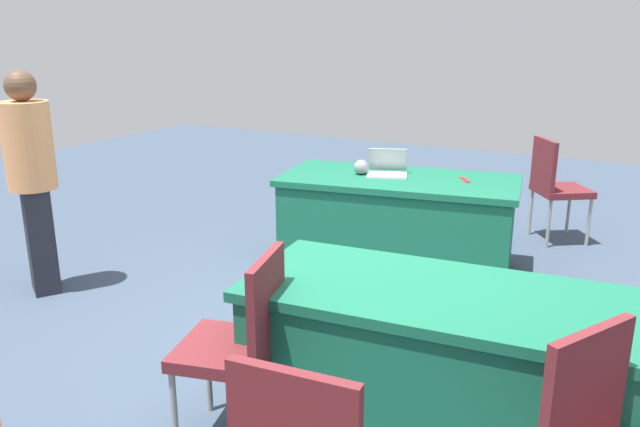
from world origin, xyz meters
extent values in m
plane|color=#3D4C60|center=(0.00, 0.00, 0.00)|extent=(14.40, 14.40, 0.00)
cube|color=#196647|center=(0.28, -1.71, 0.73)|extent=(2.00, 1.19, 0.05)
cube|color=#196647|center=(0.28, -1.71, 0.35)|extent=(1.92, 1.15, 0.71)
cube|color=#196647|center=(-0.77, 0.32, 0.73)|extent=(1.94, 0.98, 0.05)
cube|color=#196647|center=(-0.77, 0.32, 0.35)|extent=(1.86, 0.94, 0.71)
cylinder|color=#9E9993|center=(-0.83, -3.34, 0.22)|extent=(0.03, 0.03, 0.45)
cylinder|color=#9E9993|center=(-1.05, -3.02, 0.22)|extent=(0.03, 0.03, 0.45)
cylinder|color=#9E9993|center=(-0.52, -3.12, 0.22)|extent=(0.03, 0.03, 0.45)
cylinder|color=#9E9993|center=(-0.74, -2.81, 0.22)|extent=(0.03, 0.03, 0.45)
cube|color=maroon|center=(-0.78, -3.07, 0.48)|extent=(0.61, 0.61, 0.06)
cube|color=maroon|center=(-0.62, -2.96, 0.73)|extent=(0.27, 0.37, 0.45)
cube|color=maroon|center=(-1.42, 0.86, 0.74)|extent=(0.23, 0.39, 0.45)
cylinder|color=#9E9993|center=(0.24, 1.05, 0.22)|extent=(0.03, 0.03, 0.44)
cylinder|color=#9E9993|center=(0.34, 0.68, 0.22)|extent=(0.03, 0.03, 0.44)
cylinder|color=#9E9993|center=(-0.12, 0.95, 0.22)|extent=(0.03, 0.03, 0.44)
cylinder|color=#9E9993|center=(-0.03, 0.59, 0.22)|extent=(0.03, 0.03, 0.44)
cube|color=maroon|center=(0.11, 0.82, 0.47)|extent=(0.54, 0.54, 0.06)
cube|color=maroon|center=(-0.08, 0.77, 0.73)|extent=(0.14, 0.41, 0.45)
cube|color=#26262D|center=(2.42, 0.03, 0.40)|extent=(0.33, 0.30, 0.79)
cylinder|color=#F49E60|center=(2.42, 0.03, 1.10)|extent=(0.47, 0.47, 0.63)
sphere|color=brown|center=(2.42, 0.03, 1.53)|extent=(0.21, 0.21, 0.21)
cube|color=silver|center=(0.38, -1.70, 0.77)|extent=(0.38, 0.32, 0.02)
cube|color=#B7B7BC|center=(0.44, -1.84, 0.87)|extent=(0.32, 0.18, 0.19)
sphere|color=gray|center=(0.60, -1.67, 0.82)|extent=(0.12, 0.12, 0.12)
cube|color=red|center=(-0.21, -1.87, 0.76)|extent=(0.13, 0.17, 0.01)
camera|label=1|loc=(-1.53, 2.91, 1.90)|focal=35.36mm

